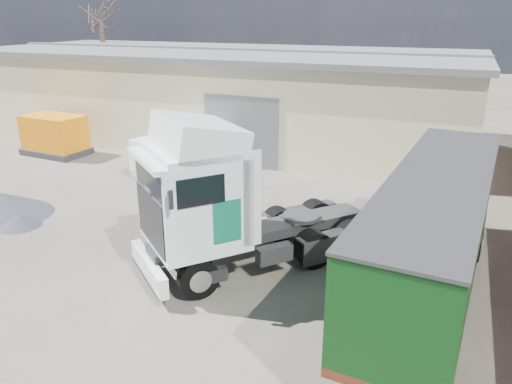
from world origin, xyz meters
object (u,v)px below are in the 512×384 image
at_px(tractor_unit, 224,207).
at_px(orange_skip, 55,138).
at_px(bare_tree, 99,6).
at_px(panel_van, 179,154).
at_px(box_trailer, 435,224).

bearing_deg(tractor_unit, orange_skip, -169.82).
height_order(bare_tree, orange_skip, bare_tree).
relative_size(bare_tree, orange_skip, 2.65).
bearing_deg(tractor_unit, panel_van, 168.65).
relative_size(bare_tree, tractor_unit, 1.33).
xyz_separation_m(bare_tree, orange_skip, (5.53, -11.77, -6.98)).
height_order(panel_van, orange_skip, orange_skip).
height_order(tractor_unit, box_trailer, tractor_unit).
height_order(bare_tree, tractor_unit, bare_tree).
height_order(tractor_unit, orange_skip, tractor_unit).
xyz_separation_m(bare_tree, tractor_unit, (19.91, -20.13, -5.87)).
distance_m(bare_tree, panel_van, 19.69).
bearing_deg(bare_tree, box_trailer, -37.11).
bearing_deg(bare_tree, orange_skip, -64.85).
bearing_deg(orange_skip, tractor_unit, -25.94).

